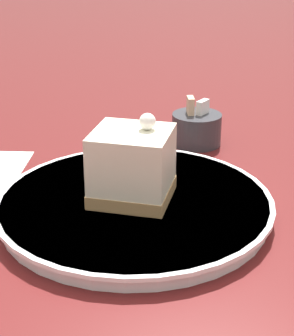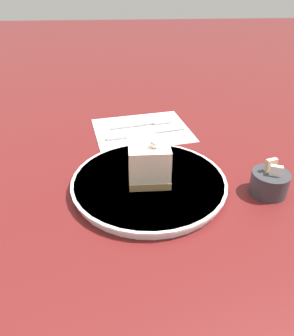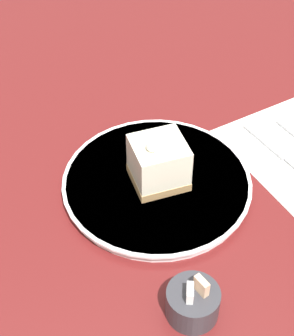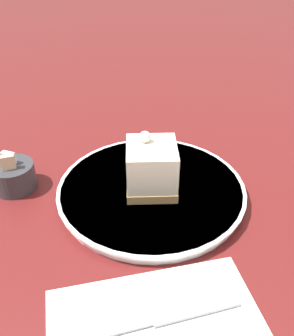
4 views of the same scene
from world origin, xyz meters
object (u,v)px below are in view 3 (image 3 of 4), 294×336
object	(u,v)px
knife	(278,151)
plate	(158,185)
sugar_bowl	(193,302)
cake_slice	(159,163)

from	to	relation	value
knife	plate	bearing A→B (deg)	-10.21
plate	knife	world-z (taller)	plate
knife	sugar_bowl	xyz separation A→B (m)	(0.23, 0.21, 0.02)
sugar_bowl	knife	bearing A→B (deg)	-137.33
plate	sugar_bowl	size ratio (longest dim) A/B	4.27
knife	sugar_bowl	size ratio (longest dim) A/B	2.92
cake_slice	knife	distance (m)	0.21
cake_slice	sugar_bowl	distance (m)	0.21
plate	cake_slice	xyz separation A→B (m)	(-0.00, -0.00, 0.04)
plate	sugar_bowl	world-z (taller)	sugar_bowl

